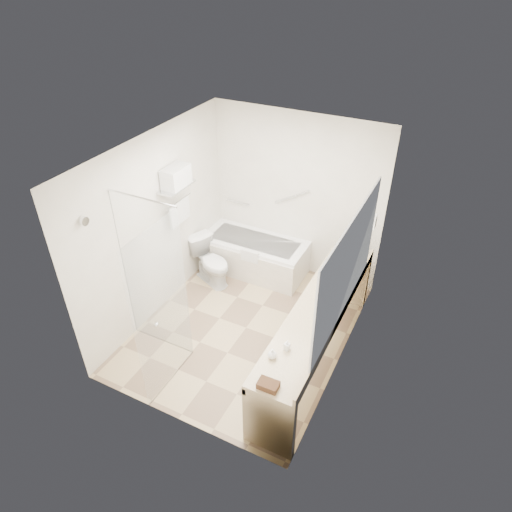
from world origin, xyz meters
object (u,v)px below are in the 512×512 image
at_px(vanity_counter, 317,323).
at_px(amenity_basket, 268,385).
at_px(toilet, 211,262).
at_px(water_bottle_left, 343,266).
at_px(bathtub, 254,255).

distance_m(vanity_counter, amenity_basket, 1.27).
bearing_deg(amenity_basket, toilet, 132.60).
height_order(vanity_counter, water_bottle_left, water_bottle_left).
relative_size(bathtub, toilet, 2.26).
xyz_separation_m(bathtub, water_bottle_left, (1.54, -0.56, 0.67)).
relative_size(vanity_counter, amenity_basket, 13.56).
distance_m(vanity_counter, toilet, 2.17).
xyz_separation_m(amenity_basket, water_bottle_left, (0.05, 2.08, 0.06)).
bearing_deg(bathtub, water_bottle_left, -20.07).
relative_size(bathtub, vanity_counter, 0.59).
height_order(vanity_counter, toilet, vanity_counter).
bearing_deg(amenity_basket, vanity_counter, 88.03).
bearing_deg(amenity_basket, water_bottle_left, 88.50).
bearing_deg(bathtub, toilet, -129.87).
xyz_separation_m(toilet, water_bottle_left, (1.99, -0.02, 0.59)).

